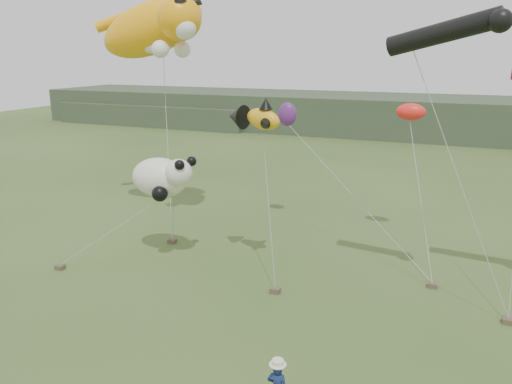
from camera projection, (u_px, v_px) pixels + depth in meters
ground at (243, 359)px, 14.30m from camera, size 120.00×120.00×0.00m
headland at (383, 116)px, 54.68m from camera, size 90.00×13.00×4.00m
sandbag_anchors at (275, 278)px, 19.29m from camera, size 16.91×4.55×0.18m
cat_kite at (158, 27)px, 23.92m from camera, size 7.18×3.89×4.02m
fish_kite at (253, 117)px, 18.61m from camera, size 2.52×1.65×1.25m
panda_kite at (163, 177)px, 20.56m from camera, size 2.91×1.88×1.81m
misc_kites at (348, 113)px, 23.11m from camera, size 6.91×0.85×1.33m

